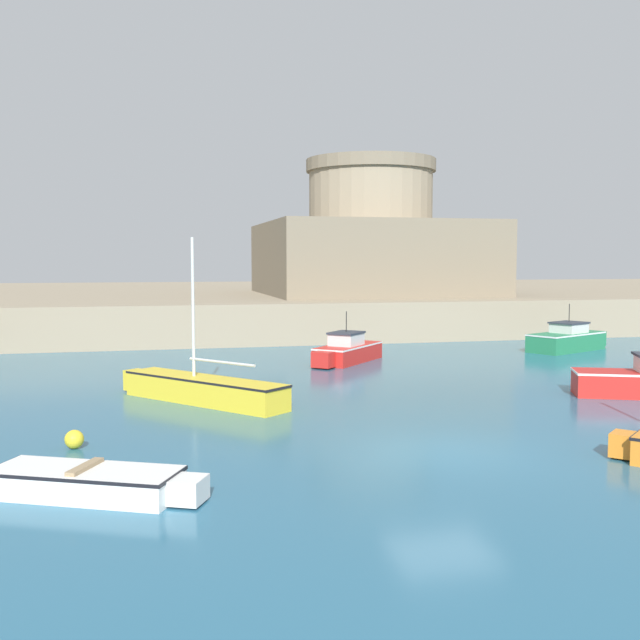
{
  "coord_description": "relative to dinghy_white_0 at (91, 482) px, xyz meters",
  "views": [
    {
      "loc": [
        -6.78,
        -16.19,
        4.51
      ],
      "look_at": [
        0.29,
        13.97,
        2.0
      ],
      "focal_mm": 42.0,
      "sensor_mm": 36.0,
      "label": 1
    }
  ],
  "objects": [
    {
      "name": "ground_plane",
      "position": [
        7.84,
        1.63,
        -0.29
      ],
      "size": [
        200.0,
        200.0,
        0.0
      ],
      "primitive_type": "plane",
      "color": "#28607F"
    },
    {
      "name": "quay_seawall",
      "position": [
        7.84,
        43.5,
        0.81
      ],
      "size": [
        120.0,
        40.0,
        2.21
      ],
      "primitive_type": "cube",
      "color": "gray",
      "rests_on": "ground"
    },
    {
      "name": "dinghy_white_0",
      "position": [
        0.0,
        0.0,
        0.0
      ],
      "size": [
        4.23,
        2.74,
        0.61
      ],
      "color": "white",
      "rests_on": "ground"
    },
    {
      "name": "sailboat_yellow_1",
      "position": [
        2.75,
        9.06,
        0.16
      ],
      "size": [
        4.99,
        5.74,
        5.21
      ],
      "color": "yellow",
      "rests_on": "ground"
    },
    {
      "name": "motorboat_green_2",
      "position": [
        21.5,
        18.58,
        0.26
      ],
      "size": [
        5.2,
        3.49,
        2.32
      ],
      "color": "#237A4C",
      "rests_on": "ground"
    },
    {
      "name": "motorboat_red_3",
      "position": [
        9.66,
        16.97,
        0.21
      ],
      "size": [
        4.01,
        4.35,
        2.25
      ],
      "color": "red",
      "rests_on": "ground"
    },
    {
      "name": "mooring_buoy",
      "position": [
        -0.65,
        3.88,
        -0.07
      ],
      "size": [
        0.45,
        0.45,
        0.45
      ],
      "primitive_type": "sphere",
      "color": "yellow",
      "rests_on": "ground"
    },
    {
      "name": "fortress",
      "position": [
        15.84,
        33.71,
        5.11
      ],
      "size": [
        14.09,
        14.09,
        8.9
      ],
      "color": "#796C57",
      "rests_on": "quay_seawall"
    }
  ]
}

